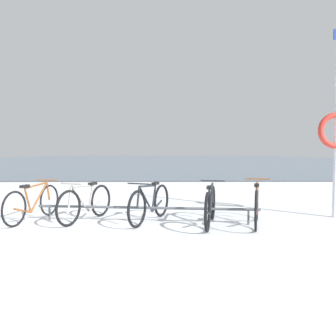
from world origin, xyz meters
The scene contains 8 objects.
ground centered at (0.00, 53.90, -0.04)m, with size 80.00×132.00×0.08m.
bike_rack centered at (1.49, 1.58, 0.27)m, with size 4.21×0.48×0.31m.
bicycle_0 centered at (-0.70, 1.77, 0.35)m, with size 0.54×1.68×0.76m.
bicycle_1 centered at (0.32, 1.72, 0.35)m, with size 0.73×1.52×0.77m.
bicycle_2 centered at (1.57, 1.65, 0.35)m, with size 0.75×1.60×0.78m.
bicycle_3 centered at (2.68, 1.35, 0.35)m, with size 0.54×1.64×0.79m.
bicycle_4 centered at (3.52, 1.36, 0.37)m, with size 0.61×1.59×0.82m.
rescue_post centered at (5.31, 2.05, 1.87)m, with size 0.74×0.11×3.92m.
Camera 1 is at (1.87, -4.35, 1.33)m, focal length 33.87 mm.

